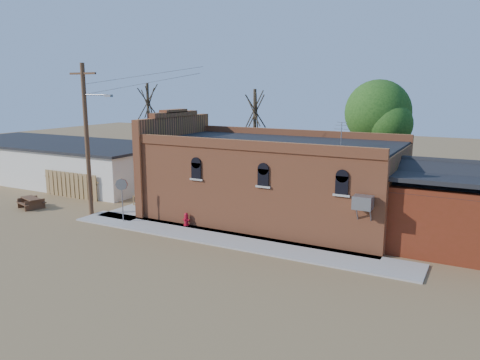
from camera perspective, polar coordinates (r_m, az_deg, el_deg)
The scene contains 15 objects.
ground at distance 23.98m, azimuth -5.81°, elevation -7.35°, with size 120.00×120.00×0.00m, color olive.
sidewalk_south at distance 23.93m, azimuth -1.60°, elevation -7.23°, with size 19.00×2.20×0.08m, color #9E9991.
sidewalk_west at distance 32.20m, azimuth -9.14°, elevation -2.52°, with size 2.60×10.00×0.08m, color #9E9991.
brick_bar at distance 27.23m, azimuth 3.46°, elevation 0.04°, with size 16.40×7.97×6.30m.
red_shed at distance 24.88m, azimuth 24.53°, elevation -2.21°, with size 5.40×6.40×4.30m.
storage_building at distance 42.02m, azimuth -21.44°, elevation 2.22°, with size 20.40×8.40×3.17m.
wood_fence at distance 34.81m, azimuth -19.96°, elevation -0.57°, with size 5.20×0.10×1.80m, color olive, non-canonical shape.
utility_pole at distance 29.10m, azimuth -18.11°, elevation 5.07°, with size 3.12×0.26×9.00m.
tree_bare_near at distance 35.53m, azimuth 1.81°, elevation 8.56°, with size 2.80×2.80×7.65m.
tree_bare_far at distance 42.37m, azimuth -11.17°, elevation 9.33°, with size 2.80×2.80×8.16m.
tree_leafy at distance 33.02m, azimuth 16.47°, elevation 7.86°, with size 4.40×4.40×8.15m.
fire_hydrant at distance 26.14m, azimuth -6.57°, elevation -4.79°, with size 0.41×0.38×0.72m.
stop_sign at distance 27.28m, azimuth -14.22°, elevation -1.02°, with size 0.59×0.41×2.48m.
trash_barrel at distance 29.87m, azimuth -10.11°, elevation -2.70°, with size 0.56×0.56×0.86m, color navy.
picnic_table at distance 32.82m, azimuth -24.12°, elevation -2.39°, with size 1.91×1.64×0.68m.
Camera 1 is at (12.84, -18.76, 7.62)m, focal length 35.00 mm.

